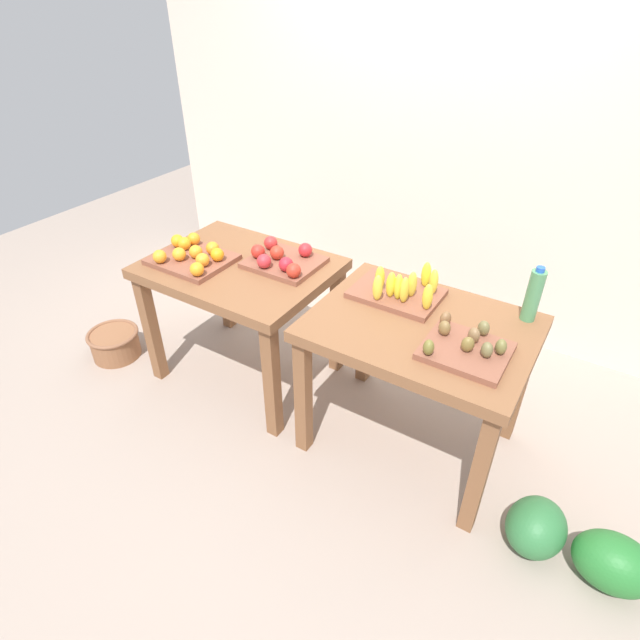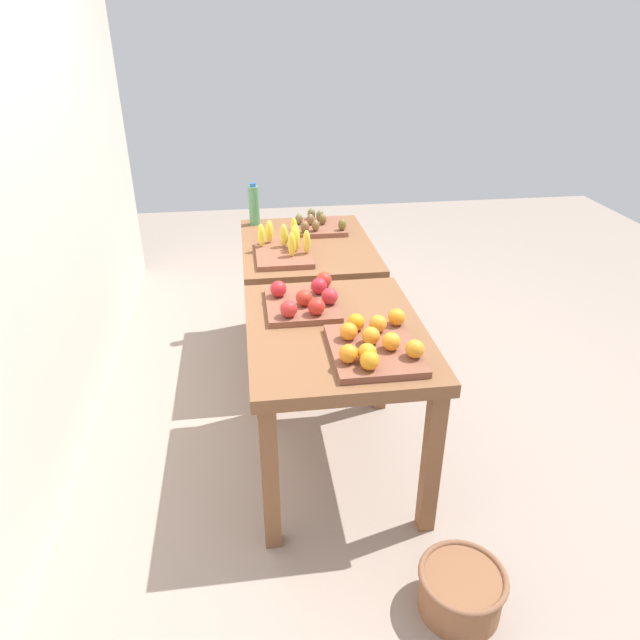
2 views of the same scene
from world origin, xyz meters
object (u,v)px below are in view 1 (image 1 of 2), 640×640
Objects in this scene: kiwi_bin at (466,347)px; water_bottle at (533,295)px; watermelon_pile at (576,545)px; orange_bin at (192,256)px; apple_bin at (282,259)px; display_table_right at (419,344)px; banana_crate at (400,290)px; wicker_basket at (115,343)px; display_table_left at (241,282)px.

kiwi_bin is 0.46m from water_bottle.
watermelon_pile is (0.66, -0.17, -0.70)m from kiwi_bin.
apple_bin reaches higher than orange_bin.
banana_crate is at bearing 141.55° from display_table_right.
wicker_basket is (-1.10, -0.46, -0.73)m from apple_bin.
apple_bin is 1.16m from kiwi_bin.
banana_crate is at bearing 158.69° from watermelon_pile.
orange_bin reaches higher than kiwi_bin.
watermelon_pile is (1.10, -0.43, -0.72)m from banana_crate.
display_table_left is at bearing -170.89° from banana_crate.
water_bottle is (1.77, 0.43, 0.09)m from orange_bin.
watermelon_pile is at bearing -3.94° from orange_bin.
water_bottle is at bearing 8.38° from apple_bin.
display_table_right is at bearing 9.96° from wicker_basket.
display_table_right is (1.12, 0.00, 0.00)m from display_table_left.
watermelon_pile is at bearing 1.42° from wicker_basket.
orange_bin is 1.60m from kiwi_bin.
banana_crate reaches higher than orange_bin.
apple_bin is at bearing 27.01° from display_table_left.
kiwi_bin is (1.14, -0.22, -0.01)m from apple_bin.
display_table_left is 1.58m from water_bottle.
orange_bin is at bearing -153.01° from apple_bin.
watermelon_pile is at bearing -21.31° from banana_crate.
display_table_left is 1.65× the size of watermelon_pile.
display_table_left is 0.31m from orange_bin.
display_table_right is at bearing -7.21° from apple_bin.
watermelon_pile is (2.03, -0.28, -0.55)m from display_table_left.
orange_bin is 1.33× the size of wicker_basket.
wicker_basket is (-0.87, -0.35, -0.57)m from display_table_left.
water_bottle is (0.17, 0.41, 0.10)m from kiwi_bin.
apple_bin reaches higher than watermelon_pile.
watermelon_pile reaches higher than wicker_basket.
display_table_right is 3.71× the size of water_bottle.
wicker_basket is at bearing -178.58° from watermelon_pile.
apple_bin is at bearing 167.76° from watermelon_pile.
display_table_right is 2.36× the size of banana_crate.
banana_crate reaches higher than watermelon_pile.
display_table_right is 0.29m from banana_crate.
display_table_right reaches higher than wicker_basket.
banana_crate is 1.38m from watermelon_pile.
display_table_left is 3.71× the size of water_bottle.
water_bottle reaches higher than orange_bin.
apple_bin is 1.23× the size of wicker_basket.
apple_bin is 0.94× the size of banana_crate.
kiwi_bin is 0.57× the size of watermelon_pile.
watermelon_pile is at bearing -14.55° from kiwi_bin.
display_table_right is 2.32× the size of orange_bin.
water_bottle is (0.60, 0.16, 0.08)m from banana_crate.
wicker_basket is at bearing -164.54° from banana_crate.
orange_bin is 1.02× the size of banana_crate.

